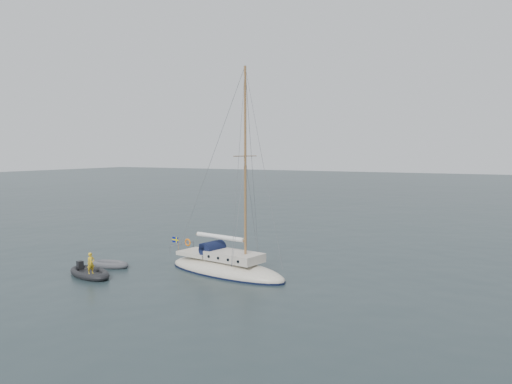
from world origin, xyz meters
The scene contains 4 objects.
ground centered at (0.00, 0.00, 0.00)m, with size 300.00×300.00×0.00m, color black.
sailboat centered at (-3.22, 0.86, 1.00)m, with size 9.26×2.77×13.19m.
dinghy centered at (-10.88, -1.28, 0.18)m, with size 2.80×1.26×0.40m.
rib centered at (-10.23, -3.64, 0.23)m, with size 3.78×1.72×1.50m.
Camera 1 is at (12.76, -25.31, 7.67)m, focal length 35.00 mm.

